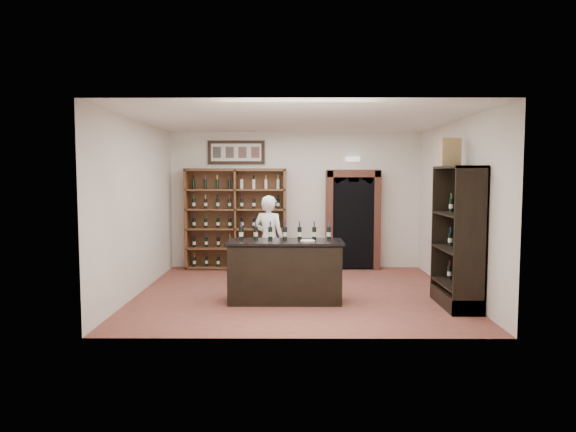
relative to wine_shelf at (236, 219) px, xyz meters
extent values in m
plane|color=brown|center=(1.30, -2.33, -1.10)|extent=(5.50, 5.50, 0.00)
plane|color=white|center=(1.30, -2.33, 1.90)|extent=(5.50, 5.50, 0.00)
cube|color=beige|center=(1.30, 0.17, 0.40)|extent=(5.50, 0.04, 3.00)
cube|color=beige|center=(-1.45, -2.33, 0.40)|extent=(0.04, 5.00, 3.00)
cube|color=beige|center=(4.05, -2.33, 0.40)|extent=(0.04, 5.00, 3.00)
cube|color=brown|center=(0.00, 0.14, 0.00)|extent=(2.20, 0.02, 2.20)
cube|color=brown|center=(-1.07, -0.04, 0.00)|extent=(0.06, 0.38, 2.20)
cube|color=brown|center=(1.07, -0.04, 0.00)|extent=(0.06, 0.38, 2.20)
cube|color=brown|center=(0.00, -0.04, 0.00)|extent=(0.04, 0.38, 2.20)
cube|color=brown|center=(0.00, -0.04, -1.06)|extent=(2.18, 0.38, 0.04)
cube|color=brown|center=(0.00, -0.04, -0.64)|extent=(2.18, 0.38, 0.04)
cube|color=brown|center=(0.00, -0.04, -0.21)|extent=(2.18, 0.38, 0.03)
cube|color=brown|center=(0.00, -0.04, 0.21)|extent=(2.18, 0.38, 0.04)
cube|color=brown|center=(0.00, -0.04, 0.64)|extent=(2.18, 0.38, 0.04)
cube|color=brown|center=(0.00, -0.04, 1.06)|extent=(2.18, 0.38, 0.04)
cube|color=black|center=(0.00, 0.14, 1.45)|extent=(1.25, 0.04, 0.52)
cube|color=black|center=(2.55, 0.00, -0.04)|extent=(0.97, 0.29, 2.05)
cube|color=brown|center=(2.04, -0.02, -0.02)|extent=(0.14, 0.35, 2.15)
cube|color=brown|center=(3.06, -0.02, -0.02)|extent=(0.14, 0.35, 2.15)
cube|color=brown|center=(2.55, -0.02, 0.99)|extent=(1.15, 0.35, 0.16)
cube|color=white|center=(2.55, 0.09, 1.30)|extent=(0.30, 0.10, 0.10)
cube|color=black|center=(1.10, -2.93, -0.63)|extent=(1.80, 0.70, 0.94)
cube|color=black|center=(1.10, -2.93, -0.12)|extent=(1.88, 0.78, 0.04)
cylinder|color=black|center=(0.38, -2.81, 0.01)|extent=(0.07, 0.07, 0.21)
cylinder|color=beige|center=(0.38, -2.81, -0.01)|extent=(0.07, 0.07, 0.07)
cylinder|color=#3E225C|center=(0.38, -2.81, 0.16)|extent=(0.03, 0.03, 0.09)
cylinder|color=black|center=(0.62, -2.81, 0.01)|extent=(0.07, 0.07, 0.21)
cylinder|color=beige|center=(0.62, -2.81, -0.01)|extent=(0.07, 0.07, 0.07)
cylinder|color=#3E225C|center=(0.62, -2.81, 0.16)|extent=(0.03, 0.03, 0.09)
cylinder|color=black|center=(0.86, -2.81, 0.01)|extent=(0.07, 0.07, 0.21)
cylinder|color=beige|center=(0.86, -2.81, -0.01)|extent=(0.07, 0.07, 0.07)
cylinder|color=#3E225C|center=(0.86, -2.81, 0.16)|extent=(0.03, 0.03, 0.09)
cylinder|color=black|center=(1.10, -2.81, 0.01)|extent=(0.07, 0.07, 0.21)
cylinder|color=beige|center=(1.10, -2.81, -0.01)|extent=(0.07, 0.07, 0.07)
cylinder|color=#3E225C|center=(1.10, -2.81, 0.16)|extent=(0.03, 0.03, 0.09)
cylinder|color=black|center=(1.34, -2.81, 0.01)|extent=(0.07, 0.07, 0.21)
cylinder|color=beige|center=(1.34, -2.81, -0.01)|extent=(0.07, 0.07, 0.07)
cylinder|color=#3E225C|center=(1.34, -2.81, 0.16)|extent=(0.03, 0.03, 0.09)
cylinder|color=black|center=(1.58, -2.81, 0.01)|extent=(0.07, 0.07, 0.21)
cylinder|color=beige|center=(1.58, -2.81, -0.01)|extent=(0.07, 0.07, 0.07)
cylinder|color=#3E225C|center=(1.58, -2.81, 0.16)|extent=(0.03, 0.03, 0.09)
cylinder|color=black|center=(1.82, -2.81, 0.01)|extent=(0.07, 0.07, 0.21)
cylinder|color=beige|center=(1.82, -2.81, -0.01)|extent=(0.07, 0.07, 0.07)
cylinder|color=#3E225C|center=(1.82, -2.81, 0.16)|extent=(0.03, 0.03, 0.09)
cube|color=black|center=(4.02, -3.23, 0.00)|extent=(0.02, 1.20, 2.20)
cube|color=black|center=(3.79, -3.81, 0.00)|extent=(0.48, 0.04, 2.20)
cube|color=black|center=(3.79, -2.65, 0.00)|extent=(0.48, 0.04, 2.20)
cube|color=black|center=(3.79, -3.23, 1.08)|extent=(0.48, 1.20, 0.04)
cube|color=black|center=(3.79, -3.23, -0.98)|extent=(0.48, 1.20, 0.24)
cube|color=black|center=(3.79, -3.23, -0.75)|extent=(0.48, 1.16, 0.03)
cube|color=black|center=(3.79, -3.23, -0.20)|extent=(0.48, 1.16, 0.03)
cube|color=black|center=(3.79, -3.23, 0.35)|extent=(0.48, 1.16, 0.03)
imported|color=white|center=(0.78, -1.49, -0.26)|extent=(0.72, 0.60, 1.68)
cylinder|color=beige|center=(1.47, -3.03, -0.09)|extent=(0.24, 0.24, 0.02)
cube|color=tan|center=(3.76, -2.87, 1.33)|extent=(0.33, 0.16, 0.45)
camera|label=1|loc=(1.19, -11.17, 0.97)|focal=32.00mm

